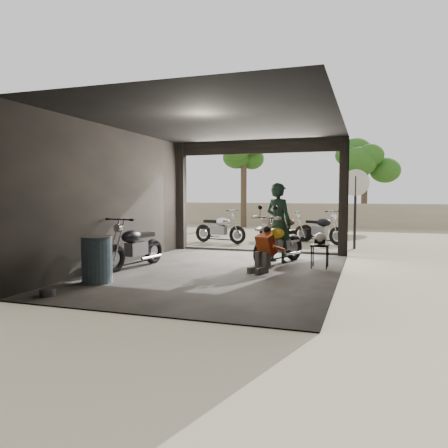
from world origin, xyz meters
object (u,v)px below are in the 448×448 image
Objects in this scene: rider at (279,223)px; sign_post at (355,195)px; main_bike at (279,239)px; stool at (320,248)px; outside_bike_b at (284,226)px; mechanic at (263,251)px; outside_bike_a at (220,226)px; outside_bike_c at (321,227)px; oil_drum at (97,260)px; helmet at (320,238)px; left_bike at (135,243)px.

rider is 3.84m from sign_post.
main_bike is 1.09m from stool.
outside_bike_b is 1.65× the size of mechanic.
outside_bike_a is at bearing 132.62° from stool.
outside_bike_b is 0.65× the size of sign_post.
outside_bike_c reaches higher than oil_drum.
helmet is (1.10, 0.98, 0.21)m from mechanic.
main_bike is at bearing 38.55° from left_bike.
outside_bike_a reaches higher than stool.
outside_bike_c is 4.67m from rider.
left_bike reaches higher than helmet.
main_bike is 1.03× the size of outside_bike_a.
mechanic is 1.08× the size of oil_drum.
rider reaches higher than outside_bike_a.
mechanic is 0.39× the size of sign_post.
main_bike is 0.73× the size of sign_post.
outside_bike_a is at bearing 144.18° from mechanic.
main_bike reaches higher than stool.
main_bike is 1.05× the size of outside_bike_c.
mechanic is 5.28m from sign_post.
helmet is (1.01, -0.35, 0.09)m from main_bike.
main_bike is 4.79m from outside_bike_c.
sign_post is (4.63, 5.17, 1.06)m from left_bike.
outside_bike_c is 5.14m from helmet.
stool is at bearing 1.67° from main_bike.
main_bike is 0.90× the size of rider.
sign_post reaches higher than mechanic.
oil_drum is at bearing 166.92° from outside_bike_b.
outside_bike_c is (3.30, 1.02, -0.01)m from outside_bike_a.
main_bike is 2.00× the size of oil_drum.
sign_post is at bearing 57.79° from left_bike.
outside_bike_b is (2.18, 6.72, -0.05)m from left_bike.
sign_post is (1.69, 3.38, 0.67)m from rider.
stool is at bearing 38.11° from oil_drum.
oil_drum is at bearing -106.77° from main_bike.
outside_bike_a is 1.95× the size of oil_drum.
left_bike reaches higher than outside_bike_c.
rider is at bearing 130.84° from main_bike.
outside_bike_b reaches higher than oil_drum.
outside_bike_a is (0.19, 5.40, 0.00)m from left_bike.
rider is at bearing 114.31° from mechanic.
oil_drum is at bearing -141.89° from stool.
stool is at bearing -125.15° from outside_bike_a.
outside_bike_b is 5.01m from rider.
helmet is at bearing 27.59° from left_bike.
rider is (2.95, 1.79, 0.40)m from left_bike.
outside_bike_c is 1.90× the size of oil_drum.
outside_bike_a is 1.09× the size of outside_bike_b.
outside_bike_c is 6.12m from mechanic.
left_bike is 1.79× the size of mechanic.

